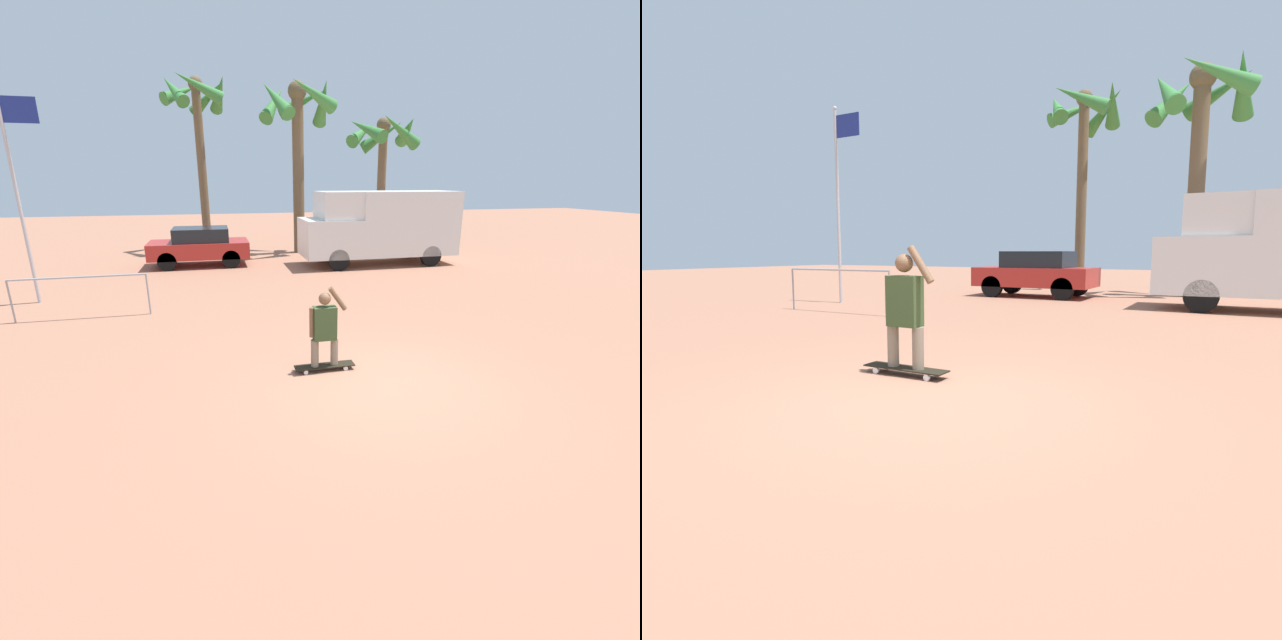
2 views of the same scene
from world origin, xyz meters
The scene contains 10 objects.
ground_plane centered at (0.00, 0.00, 0.00)m, with size 80.00×80.00×0.00m, color #A36B51.
skateboard centered at (-0.83, 0.79, 0.08)m, with size 1.10×0.26×0.10m.
person_skateboarder centered at (-0.83, 0.79, 0.85)m, with size 0.68×0.22×1.46m.
camper_van centered at (3.95, 10.41, 1.58)m, with size 6.19×2.26×2.88m.
parked_car_red centered at (-3.22, 11.73, 0.80)m, with size 3.86×1.90×1.51m.
palm_tree_near_van centered at (7.38, 19.31, 5.56)m, with size 4.26×4.42×6.97m.
palm_tree_center_background centered at (1.32, 14.13, 5.79)m, with size 3.46×3.56×7.49m.
palm_tree_far_left centered at (-2.95, 16.06, 6.31)m, with size 3.25×3.27×7.88m.
flagpole centered at (-7.48, 7.08, 3.20)m, with size 0.91×0.12×5.54m.
plaza_railing_segment centered at (-5.91, 5.19, 0.87)m, with size 3.14×0.05×1.08m.
Camera 1 is at (-2.59, -6.12, 3.30)m, focal length 24.00 mm.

